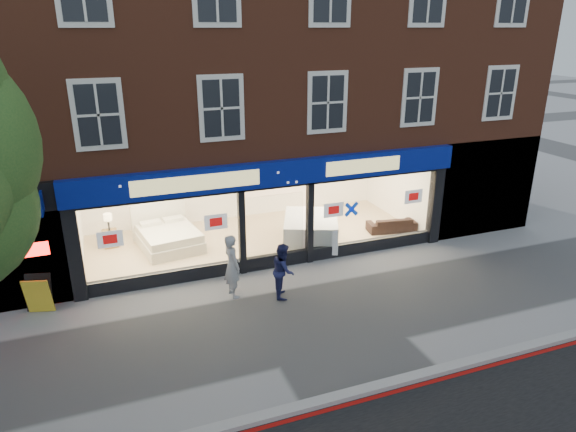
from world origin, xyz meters
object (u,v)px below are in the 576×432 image
display_bed (168,236)px  pedestrian_blue (283,270)px  pedestrian_grey (232,266)px  mattress_stack (311,229)px  sofa (391,224)px  a_board (39,294)px

display_bed → pedestrian_blue: 4.83m
pedestrian_grey → pedestrian_blue: (1.25, -0.48, -0.13)m
display_bed → pedestrian_blue: bearing=-68.9°
display_bed → mattress_stack: (4.44, -1.26, 0.08)m
sofa → pedestrian_grey: (-6.28, -2.33, 0.53)m
mattress_stack → pedestrian_grey: (-3.28, -2.44, 0.35)m
mattress_stack → pedestrian_grey: size_ratio=1.51×
a_board → pedestrian_blue: (6.02, -1.37, 0.25)m
a_board → pedestrian_grey: 4.86m
a_board → pedestrian_blue: bearing=2.3°
display_bed → mattress_stack: 4.62m
sofa → mattress_stack: bearing=7.1°
a_board → pedestrian_grey: bearing=4.5°
sofa → a_board: 11.14m
display_bed → pedestrian_grey: 3.90m
display_bed → pedestrian_grey: pedestrian_grey is taller
mattress_stack → a_board: bearing=-169.2°
mattress_stack → sofa: mattress_stack is taller
pedestrian_grey → pedestrian_blue: pedestrian_grey is taller
display_bed → pedestrian_grey: (1.16, -3.69, 0.43)m
pedestrian_grey → mattress_stack: bearing=-63.7°
mattress_stack → pedestrian_grey: bearing=-143.4°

